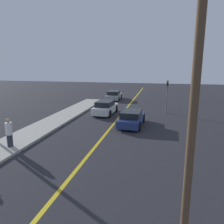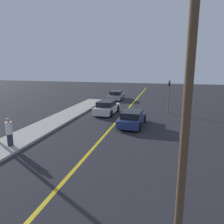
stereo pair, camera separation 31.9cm
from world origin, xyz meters
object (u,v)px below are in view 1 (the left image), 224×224
Objects in this scene: car_ahead_center at (105,108)px; car_far_distant at (114,95)px; pedestrian_far_standing at (9,133)px; traffic_light at (167,93)px; car_near_right_lane at (132,118)px; utility_pole at (193,117)px.

car_ahead_center is 9.51m from car_far_distant.
pedestrian_far_standing reaches higher than car_ahead_center.
traffic_light is (9.41, 12.25, 1.11)m from pedestrian_far_standing.
car_near_right_lane is 6.40m from traffic_light.
car_ahead_center is 1.00× the size of car_far_distant.
traffic_light reaches higher than car_far_distant.
pedestrian_far_standing is at bearing -127.55° from traffic_light.
utility_pole reaches higher than car_far_distant.
car_near_right_lane is 13.87m from car_far_distant.
car_ahead_center is 16.83m from utility_pole.
car_ahead_center is at bearing 112.71° from utility_pole.
traffic_light reaches higher than car_near_right_lane.
car_far_distant is 26.01m from utility_pole.
utility_pole reaches higher than car_ahead_center.
utility_pole is (9.67, -4.79, 2.62)m from pedestrian_far_standing.
car_near_right_lane is at bearing -46.02° from car_ahead_center.
pedestrian_far_standing is (-6.50, -6.76, 0.40)m from car_near_right_lane.
traffic_light is (2.92, 5.49, 1.50)m from car_near_right_lane.
car_ahead_center is at bearing 72.67° from pedestrian_far_standing.
traffic_light is at bearing 90.85° from utility_pole.
car_near_right_lane is 4.93m from car_ahead_center.
pedestrian_far_standing is at bearing -98.07° from car_far_distant.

